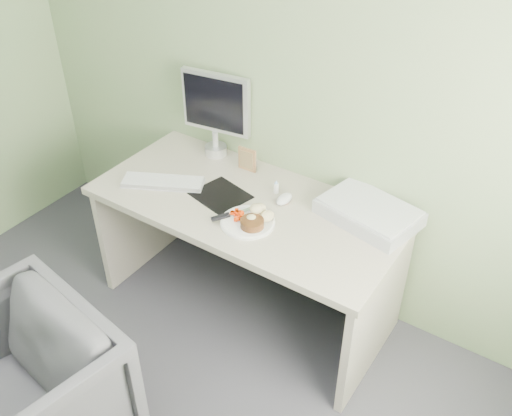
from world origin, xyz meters
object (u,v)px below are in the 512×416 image
Objects in this scene: plate at (248,222)px; monitor at (216,110)px; desk_chair at (12,402)px; scanner at (369,213)px; desk at (247,230)px.

monitor reaches higher than plate.
monitor is 1.73m from desk_chair.
scanner is 1.79m from desk_chair.
desk_chair is (-0.40, -1.15, -0.37)m from plate.
scanner is 1.02m from monitor.
desk is 0.69m from monitor.
plate is 0.33× the size of desk_chair.
desk is at bearing 126.30° from plate.
monitor is (-0.52, 0.45, 0.27)m from plate.
scanner reaches higher than plate.
desk is 2.01× the size of desk_chair.
plate reaches higher than desk.
desk is 6.03× the size of plate.
desk is 3.48× the size of scanner.
desk_chair is at bearing -109.18° from plate.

